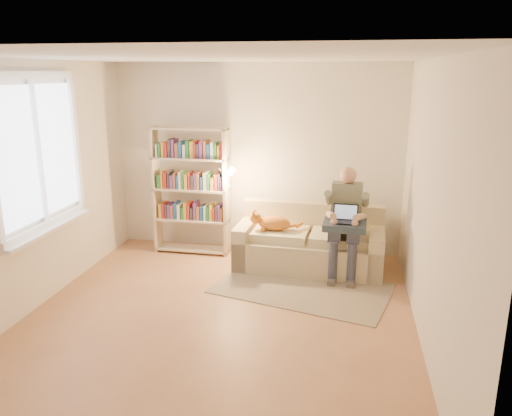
% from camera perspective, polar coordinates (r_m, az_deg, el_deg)
% --- Properties ---
extents(floor, '(4.50, 4.50, 0.00)m').
position_cam_1_polar(floor, '(5.29, -4.41, -12.63)').
color(floor, '#9C6A47').
rests_on(floor, ground).
extents(ceiling, '(4.00, 4.50, 0.02)m').
position_cam_1_polar(ceiling, '(4.67, -5.09, 16.82)').
color(ceiling, white).
rests_on(ceiling, wall_back).
extents(wall_left, '(0.02, 4.50, 2.60)m').
position_cam_1_polar(wall_left, '(5.67, -24.65, 1.97)').
color(wall_left, silver).
rests_on(wall_left, floor).
extents(wall_right, '(0.02, 4.50, 2.60)m').
position_cam_1_polar(wall_right, '(4.72, 19.44, 0.03)').
color(wall_right, silver).
rests_on(wall_right, floor).
extents(wall_back, '(4.00, 0.02, 2.60)m').
position_cam_1_polar(wall_back, '(6.97, 0.11, 5.63)').
color(wall_back, silver).
rests_on(wall_back, floor).
extents(wall_front, '(4.00, 0.02, 2.60)m').
position_cam_1_polar(wall_front, '(2.83, -16.83, -9.90)').
color(wall_front, silver).
rests_on(wall_front, floor).
extents(window, '(0.12, 1.52, 1.69)m').
position_cam_1_polar(window, '(5.79, -23.19, 3.14)').
color(window, white).
rests_on(window, wall_left).
extents(sofa, '(1.90, 0.92, 0.79)m').
position_cam_1_polar(sofa, '(6.54, 6.15, -4.28)').
color(sofa, '#C0B188').
rests_on(sofa, floor).
extents(person, '(0.40, 0.62, 1.35)m').
position_cam_1_polar(person, '(6.22, 10.22, -0.91)').
color(person, slate).
rests_on(person, sofa).
extents(cat, '(0.64, 0.24, 0.23)m').
position_cam_1_polar(cat, '(6.40, 2.07, -1.67)').
color(cat, orange).
rests_on(cat, sofa).
extents(blanket, '(0.53, 0.44, 0.08)m').
position_cam_1_polar(blanket, '(6.13, 9.82, -1.92)').
color(blanket, '#253341').
rests_on(blanket, person).
extents(laptop, '(0.30, 0.26, 0.26)m').
position_cam_1_polar(laptop, '(6.11, 9.86, -1.05)').
color(laptop, black).
rests_on(laptop, blanket).
extents(bookshelf, '(1.17, 0.33, 1.77)m').
position_cam_1_polar(bookshelf, '(6.90, -7.44, 2.68)').
color(bookshelf, beige).
rests_on(bookshelf, floor).
extents(rug, '(2.22, 1.64, 0.01)m').
position_cam_1_polar(rug, '(5.99, 5.28, -9.09)').
color(rug, gray).
rests_on(rug, floor).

